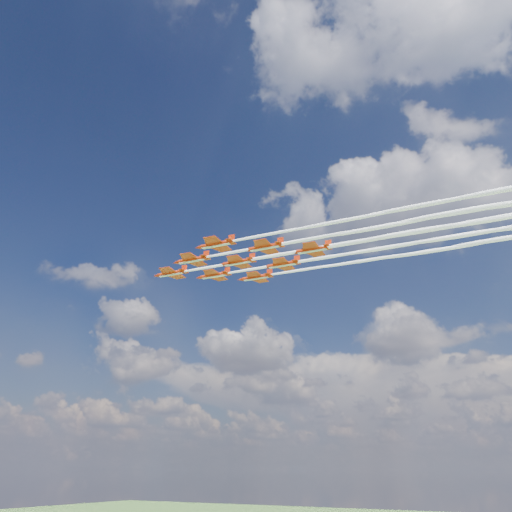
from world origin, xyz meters
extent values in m
cylinder|color=red|center=(-17.58, -1.13, 78.21)|extent=(8.16, 1.94, 1.11)
cone|color=red|center=(-22.61, -1.65, 78.21)|extent=(2.13, 1.31, 1.11)
cone|color=red|center=(-12.86, -0.64, 78.21)|extent=(1.61, 1.16, 1.01)
ellipsoid|color=black|center=(-19.59, -1.34, 78.66)|extent=(2.19, 1.13, 0.72)
cube|color=red|center=(-17.08, -1.08, 78.16)|extent=(4.18, 9.58, 0.14)
cube|color=red|center=(-13.56, -0.71, 78.21)|extent=(1.78, 3.76, 0.12)
cube|color=red|center=(-13.36, -0.69, 79.12)|extent=(1.62, 0.31, 1.82)
cube|color=white|center=(-17.58, -1.13, 77.70)|extent=(7.63, 1.69, 0.12)
cylinder|color=red|center=(-6.55, -6.26, 78.21)|extent=(8.16, 1.94, 1.11)
cone|color=red|center=(-11.58, -6.79, 78.21)|extent=(2.13, 1.31, 1.11)
cone|color=red|center=(-1.83, -5.77, 78.21)|extent=(1.61, 1.16, 1.01)
ellipsoid|color=black|center=(-8.56, -6.47, 78.66)|extent=(2.19, 1.13, 0.72)
cube|color=red|center=(-6.05, -6.21, 78.16)|extent=(4.18, 9.58, 0.14)
cube|color=red|center=(-2.53, -5.85, 78.21)|extent=(1.78, 3.76, 0.12)
cube|color=red|center=(-2.33, -5.83, 79.12)|extent=(1.62, 0.31, 1.82)
cube|color=white|center=(-6.55, -6.26, 77.70)|extent=(7.63, 1.69, 0.12)
cylinder|color=red|center=(-7.84, 6.17, 78.21)|extent=(8.16, 1.94, 1.11)
cone|color=red|center=(-12.87, 5.64, 78.21)|extent=(2.13, 1.31, 1.11)
cone|color=red|center=(-3.12, 6.66, 78.21)|extent=(1.61, 1.16, 1.01)
ellipsoid|color=black|center=(-9.85, 5.96, 78.66)|extent=(2.19, 1.13, 0.72)
cube|color=red|center=(-7.34, 6.22, 78.16)|extent=(4.18, 9.58, 0.14)
cube|color=red|center=(-3.82, 6.58, 78.21)|extent=(1.78, 3.76, 0.12)
cube|color=red|center=(-3.62, 6.60, 79.12)|extent=(1.62, 0.31, 1.82)
cube|color=white|center=(-7.84, 6.17, 77.70)|extent=(7.63, 1.69, 0.12)
cylinder|color=red|center=(4.48, -11.40, 78.21)|extent=(8.16, 1.94, 1.11)
cone|color=red|center=(-0.54, -11.92, 78.21)|extent=(2.13, 1.31, 1.11)
cone|color=red|center=(9.21, -10.91, 78.21)|extent=(1.61, 1.16, 1.01)
ellipsoid|color=black|center=(2.47, -11.61, 78.66)|extent=(2.19, 1.13, 0.72)
cube|color=red|center=(4.99, -11.35, 78.16)|extent=(4.18, 9.58, 0.14)
cube|color=red|center=(8.51, -10.98, 78.21)|extent=(1.78, 3.76, 0.12)
cube|color=red|center=(8.71, -10.96, 79.12)|extent=(1.62, 0.31, 1.82)
cube|color=white|center=(4.48, -11.40, 77.70)|extent=(7.63, 1.69, 0.12)
cylinder|color=red|center=(3.19, 1.03, 78.21)|extent=(8.16, 1.94, 1.11)
cone|color=red|center=(-1.84, 0.51, 78.21)|extent=(2.13, 1.31, 1.11)
cone|color=red|center=(7.91, 1.52, 78.21)|extent=(1.61, 1.16, 1.01)
ellipsoid|color=black|center=(1.18, 0.82, 78.66)|extent=(2.19, 1.13, 0.72)
cube|color=red|center=(3.69, 1.08, 78.16)|extent=(4.18, 9.58, 0.14)
cube|color=red|center=(7.21, 1.45, 78.21)|extent=(1.78, 3.76, 0.12)
cube|color=red|center=(7.41, 1.47, 79.12)|extent=(1.62, 0.31, 1.82)
cube|color=white|center=(3.19, 1.03, 77.70)|extent=(7.63, 1.69, 0.12)
cylinder|color=red|center=(1.90, 13.46, 78.21)|extent=(8.16, 1.94, 1.11)
cone|color=red|center=(-3.13, 12.94, 78.21)|extent=(2.13, 1.31, 1.11)
cone|color=red|center=(6.62, 13.95, 78.21)|extent=(1.61, 1.16, 1.01)
ellipsoid|color=black|center=(-0.11, 13.25, 78.66)|extent=(2.19, 1.13, 0.72)
cube|color=red|center=(2.40, 13.51, 78.16)|extent=(4.18, 9.58, 0.14)
cube|color=red|center=(5.92, 13.88, 78.21)|extent=(1.78, 3.76, 0.12)
cube|color=red|center=(6.12, 13.90, 79.12)|extent=(1.62, 0.31, 1.82)
cube|color=white|center=(1.90, 13.46, 77.70)|extent=(7.63, 1.69, 0.12)
cylinder|color=red|center=(14.22, -4.10, 78.21)|extent=(8.16, 1.94, 1.11)
cone|color=red|center=(9.20, -4.63, 78.21)|extent=(2.13, 1.31, 1.11)
cone|color=red|center=(18.95, -3.61, 78.21)|extent=(1.61, 1.16, 1.01)
ellipsoid|color=black|center=(12.21, -4.31, 78.66)|extent=(2.19, 1.13, 0.72)
cube|color=red|center=(14.73, -4.05, 78.16)|extent=(4.18, 9.58, 0.14)
cube|color=red|center=(18.25, -3.68, 78.21)|extent=(1.78, 3.76, 0.12)
cube|color=red|center=(18.45, -3.66, 79.12)|extent=(1.62, 0.31, 1.82)
cube|color=white|center=(14.22, -4.10, 77.70)|extent=(7.63, 1.69, 0.12)
cylinder|color=red|center=(12.93, 8.33, 78.21)|extent=(8.16, 1.94, 1.11)
cone|color=red|center=(7.90, 7.80, 78.21)|extent=(2.13, 1.31, 1.11)
cone|color=red|center=(17.65, 8.82, 78.21)|extent=(1.61, 1.16, 1.01)
ellipsoid|color=black|center=(10.92, 8.12, 78.66)|extent=(2.19, 1.13, 0.72)
cube|color=red|center=(13.43, 8.38, 78.16)|extent=(4.18, 9.58, 0.14)
cube|color=red|center=(16.95, 8.75, 78.21)|extent=(1.78, 3.76, 0.12)
cube|color=red|center=(17.15, 8.77, 79.12)|extent=(1.62, 0.31, 1.82)
cube|color=white|center=(12.93, 8.33, 77.70)|extent=(7.63, 1.69, 0.12)
cylinder|color=red|center=(23.96, 3.19, 78.21)|extent=(8.16, 1.94, 1.11)
cone|color=red|center=(18.94, 2.67, 78.21)|extent=(2.13, 1.31, 1.11)
cone|color=red|center=(28.69, 3.69, 78.21)|extent=(1.61, 1.16, 1.01)
ellipsoid|color=black|center=(21.95, 2.98, 78.66)|extent=(2.19, 1.13, 0.72)
cube|color=red|center=(24.47, 3.25, 78.16)|extent=(4.18, 9.58, 0.14)
cube|color=red|center=(27.99, 3.61, 78.21)|extent=(1.78, 3.76, 0.12)
cube|color=red|center=(28.19, 3.63, 79.12)|extent=(1.62, 0.31, 1.82)
cube|color=white|center=(23.96, 3.19, 77.70)|extent=(7.63, 1.69, 0.12)
camera|label=1|loc=(68.06, -104.20, 26.94)|focal=35.00mm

